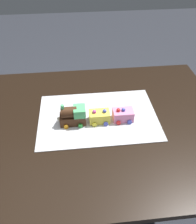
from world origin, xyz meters
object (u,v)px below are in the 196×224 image
Objects in this scene: dining_table at (93,136)px; cake_car_tanker_lemon at (99,117)px; cake_locomotive at (73,116)px; cake_car_gondola_bubblegum at (123,115)px.

cake_car_tanker_lemon is at bearing -1.90° from dining_table.
cake_car_gondola_bubblegum is at bearing -0.00° from cake_locomotive.
cake_locomotive reaches higher than cake_car_tanker_lemon.
cake_car_tanker_lemon reaches higher than dining_table.
cake_locomotive is 0.25m from cake_car_gondola_bubblegum.
cake_locomotive is 1.40× the size of cake_car_gondola_bubblegum.
cake_car_gondola_bubblegum is (0.25, -0.00, -0.02)m from cake_locomotive.
cake_car_gondola_bubblegum is at bearing -0.44° from dining_table.
cake_car_tanker_lemon and cake_car_gondola_bubblegum have the same top height.
dining_table is at bearing 178.10° from cake_car_tanker_lemon.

